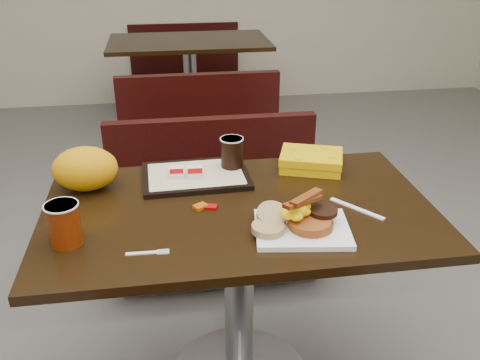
{
  "coord_description": "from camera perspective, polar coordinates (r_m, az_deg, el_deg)",
  "views": [
    {
      "loc": [
        -0.2,
        -1.39,
        1.54
      ],
      "look_at": [
        0.01,
        0.05,
        0.82
      ],
      "focal_mm": 38.92,
      "sensor_mm": 36.0,
      "label": 1
    }
  ],
  "objects": [
    {
      "name": "fork",
      "position": [
        1.42,
        -10.76,
        -7.88
      ],
      "size": [
        0.12,
        0.02,
        0.0
      ],
      "primitive_type": null,
      "rotation": [
        0.0,
        0.0,
        -0.03
      ],
      "color": "white",
      "rests_on": "table_near"
    },
    {
      "name": "condiment_syrup",
      "position": [
        1.61,
        -4.36,
        -2.91
      ],
      "size": [
        0.05,
        0.05,
        0.01
      ],
      "primitive_type": "cube",
      "rotation": [
        0.0,
        0.0,
        0.55
      ],
      "color": "#B24707",
      "rests_on": "table_near"
    },
    {
      "name": "bacon_strips",
      "position": [
        1.46,
        6.93,
        -2.24
      ],
      "size": [
        0.16,
        0.14,
        0.01
      ],
      "primitive_type": null,
      "rotation": [
        0.0,
        0.0,
        0.63
      ],
      "color": "#431004",
      "rests_on": "scrambled_eggs"
    },
    {
      "name": "condiment_ketchup",
      "position": [
        1.6,
        -3.22,
        -2.97
      ],
      "size": [
        0.04,
        0.04,
        0.01
      ],
      "primitive_type": "cube",
      "rotation": [
        0.0,
        0.0,
        -0.26
      ],
      "color": "#8C0504",
      "rests_on": "table_near"
    },
    {
      "name": "muffin_top",
      "position": [
        1.5,
        3.54,
        -3.82
      ],
      "size": [
        0.1,
        0.1,
        0.05
      ],
      "primitive_type": "cylinder",
      "rotation": [
        0.38,
        0.0,
        0.07
      ],
      "color": "tan",
      "rests_on": "platter"
    },
    {
      "name": "muffin_bottom",
      "position": [
        1.45,
        3.08,
        -5.31
      ],
      "size": [
        0.1,
        0.1,
        0.02
      ],
      "primitive_type": "cylinder",
      "rotation": [
        0.0,
        0.0,
        -0.04
      ],
      "color": "tan",
      "rests_on": "platter"
    },
    {
      "name": "coffee_cup_near",
      "position": [
        1.48,
        -18.72,
        -4.62
      ],
      "size": [
        0.1,
        0.1,
        0.12
      ],
      "primitive_type": "cylinder",
      "rotation": [
        0.0,
        0.0,
        -0.13
      ],
      "color": "#982D05",
      "rests_on": "table_near"
    },
    {
      "name": "bench_far_n",
      "position": [
        4.84,
        -5.93,
        12.08
      ],
      "size": [
        1.0,
        0.46,
        0.72
      ],
      "primitive_type": null,
      "color": "black",
      "rests_on": "floor"
    },
    {
      "name": "table_far",
      "position": [
        4.16,
        -5.4,
        9.96
      ],
      "size": [
        1.2,
        0.7,
        0.75
      ],
      "primitive_type": null,
      "color": "black",
      "rests_on": "floor"
    },
    {
      "name": "clamshell",
      "position": [
        1.87,
        7.8,
        2.11
      ],
      "size": [
        0.26,
        0.22,
        0.06
      ],
      "primitive_type": "cube",
      "rotation": [
        0.0,
        0.0,
        -0.33
      ],
      "color": "#E0A603",
      "rests_on": "table_near"
    },
    {
      "name": "table_near",
      "position": [
        1.82,
        -0.11,
        -13.32
      ],
      "size": [
        1.2,
        0.7,
        0.75
      ],
      "primitive_type": null,
      "color": "black",
      "rests_on": "floor"
    },
    {
      "name": "hashbrown_sleeve_right",
      "position": [
        1.78,
        -4.95,
        0.88
      ],
      "size": [
        0.06,
        0.08,
        0.02
      ],
      "primitive_type": "cube",
      "rotation": [
        0.0,
        0.0,
        -0.04
      ],
      "color": "silver",
      "rests_on": "tray"
    },
    {
      "name": "pancake_stack",
      "position": [
        1.49,
        7.76,
        -4.64
      ],
      "size": [
        0.15,
        0.15,
        0.03
      ],
      "primitive_type": "cylinder",
      "rotation": [
        0.0,
        0.0,
        0.19
      ],
      "color": "#904118",
      "rests_on": "platter"
    },
    {
      "name": "bench_near_n",
      "position": [
        2.41,
        -2.54,
        -3.01
      ],
      "size": [
        1.0,
        0.46,
        0.72
      ],
      "primitive_type": null,
      "color": "black",
      "rests_on": "floor"
    },
    {
      "name": "paper_bag",
      "position": [
        1.76,
        -16.61,
        1.2
      ],
      "size": [
        0.25,
        0.23,
        0.15
      ],
      "primitive_type": "ellipsoid",
      "rotation": [
        0.0,
        0.0,
        0.41
      ],
      "color": "#ED9F07",
      "rests_on": "table_near"
    },
    {
      "name": "platter",
      "position": [
        1.49,
        6.84,
        -5.38
      ],
      "size": [
        0.29,
        0.24,
        0.02
      ],
      "primitive_type": "cube",
      "rotation": [
        0.0,
        0.0,
        -0.13
      ],
      "color": "white",
      "rests_on": "table_near"
    },
    {
      "name": "knife",
      "position": [
        1.64,
        12.68,
        -3.08
      ],
      "size": [
        0.13,
        0.16,
        0.0
      ],
      "primitive_type": "cube",
      "rotation": [
        0.0,
        0.0,
        -0.9
      ],
      "color": "white",
      "rests_on": "table_near"
    },
    {
      "name": "scrambled_eggs",
      "position": [
        1.47,
        6.46,
        -3.41
      ],
      "size": [
        0.1,
        0.09,
        0.04
      ],
      "primitive_type": "ellipsoid",
      "rotation": [
        0.0,
        0.0,
        -0.16
      ],
      "color": "#FFE405",
      "rests_on": "pancake_stack"
    },
    {
      "name": "sausage_patty",
      "position": [
        1.51,
        9.07,
        -3.35
      ],
      "size": [
        0.09,
        0.09,
        0.01
      ],
      "primitive_type": "cylinder",
      "rotation": [
        0.0,
        0.0,
        -0.05
      ],
      "color": "black",
      "rests_on": "pancake_stack"
    },
    {
      "name": "hashbrown_sleeve_left",
      "position": [
        1.78,
        -6.95,
        0.85
      ],
      "size": [
        0.06,
        0.07,
        0.02
      ],
      "primitive_type": "cube",
      "rotation": [
        0.0,
        0.0,
        -0.05
      ],
      "color": "silver",
      "rests_on": "tray"
    },
    {
      "name": "tray",
      "position": [
        1.79,
        -4.87,
        0.44
      ],
      "size": [
        0.37,
        0.27,
        0.02
      ],
      "primitive_type": "cube",
      "rotation": [
        0.0,
        0.0,
        0.03
      ],
      "color": "black",
      "rests_on": "table_near"
    },
    {
      "name": "coffee_cup_far",
      "position": [
        1.82,
        -0.9,
        3.04
      ],
      "size": [
        0.1,
        0.1,
        0.11
      ],
      "primitive_type": "cylinder",
      "rotation": [
        0.0,
        0.0,
        -0.32
      ],
      "color": "black",
      "rests_on": "tray"
    },
    {
      "name": "bench_far_s",
      "position": [
        3.5,
        -4.67,
        6.56
      ],
      "size": [
        1.0,
        0.46,
        0.72
      ],
      "primitive_type": null,
      "color": "black",
      "rests_on": "floor"
    }
  ]
}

